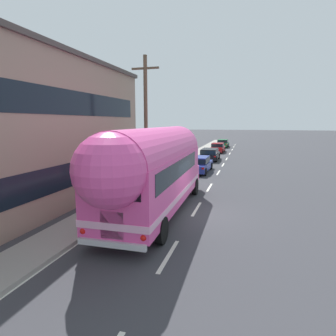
# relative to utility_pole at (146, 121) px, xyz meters

# --- Properties ---
(ground_plane) EXTENTS (300.00, 300.00, 0.00)m
(ground_plane) POSITION_rel_utility_pole_xyz_m (4.05, -4.50, -4.42)
(ground_plane) COLOR #38383D
(lane_markings) EXTENTS (3.58, 80.00, 0.01)m
(lane_markings) POSITION_rel_utility_pole_xyz_m (1.62, 8.13, -4.42)
(lane_markings) COLOR silver
(lane_markings) RESTS_ON ground
(sidewalk_slab) EXTENTS (1.83, 90.00, 0.15)m
(sidewalk_slab) POSITION_rel_utility_pole_xyz_m (-0.32, 5.50, -4.35)
(sidewalk_slab) COLOR gray
(sidewalk_slab) RESTS_ON ground
(utility_pole) EXTENTS (1.80, 0.24, 8.50)m
(utility_pole) POSITION_rel_utility_pole_xyz_m (0.00, 0.00, 0.00)
(utility_pole) COLOR brown
(utility_pole) RESTS_ON ground
(painted_bus) EXTENTS (2.71, 11.79, 4.12)m
(painted_bus) POSITION_rel_utility_pole_xyz_m (2.34, -5.46, -2.12)
(painted_bus) COLOR #EA4C9E
(painted_bus) RESTS_ON ground
(car_lead) EXTENTS (2.00, 4.78, 1.37)m
(car_lead) POSITION_rel_utility_pole_xyz_m (2.32, 7.04, -3.68)
(car_lead) COLOR navy
(car_lead) RESTS_ON ground
(car_second) EXTENTS (1.98, 4.37, 1.37)m
(car_second) POSITION_rel_utility_pole_xyz_m (2.27, 14.82, -3.64)
(car_second) COLOR black
(car_second) RESTS_ON ground
(car_third) EXTENTS (1.94, 4.39, 1.37)m
(car_third) POSITION_rel_utility_pole_xyz_m (2.24, 23.83, -3.69)
(car_third) COLOR #A5191E
(car_third) RESTS_ON ground
(car_fourth) EXTENTS (1.94, 4.56, 1.37)m
(car_fourth) POSITION_rel_utility_pole_xyz_m (2.22, 32.52, -3.69)
(car_fourth) COLOR #196633
(car_fourth) RESTS_ON ground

